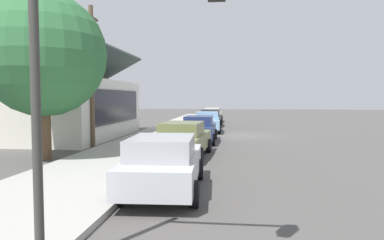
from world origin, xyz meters
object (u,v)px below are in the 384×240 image
Objects in this scene: traffic_light_main at (105,36)px; utility_pole_wooden at (92,74)px; car_skyblue at (207,122)px; car_charcoal at (211,118)px; car_ivory at (213,115)px; car_navy at (199,129)px; shade_tree at (44,55)px; car_silver at (164,163)px; car_olive at (184,139)px; fire_hydrant_red at (177,132)px.

utility_pole_wooden is at bearing 23.03° from traffic_light_main.
car_charcoal is at bearing -1.87° from car_skyblue.
utility_pole_wooden is at bearing 166.13° from car_ivory.
car_charcoal is (11.80, 0.03, -0.00)m from car_navy.
utility_pole_wooden is at bearing 145.56° from car_skyblue.
utility_pole_wooden is (13.31, 5.66, 0.44)m from traffic_light_main.
car_skyblue is at bearing -24.62° from shade_tree.
car_silver is at bearing 177.21° from car_skyblue.
car_ivory is (5.89, 0.11, 0.00)m from car_charcoal.
shade_tree is at bearing 167.55° from car_ivory.
car_silver is 0.93× the size of traffic_light_main.
car_navy is 11.80m from car_charcoal.
car_silver is 11.25m from car_navy.
shade_tree reaches higher than car_navy.
car_ivory is at bearing -1.75° from car_skyblue.
car_silver is at bearing -146.92° from utility_pole_wooden.
car_navy is at bearing -41.00° from shade_tree.
car_olive is 0.93× the size of traffic_light_main.
car_silver is at bearing -172.94° from fire_hydrant_red.
shade_tree reaches higher than car_ivory.
car_navy is 1.06× the size of car_skyblue.
fire_hydrant_red is (-16.59, 1.36, -0.32)m from car_ivory.
car_navy is 16.29m from traffic_light_main.
car_olive is 5.48m from car_navy.
traffic_light_main is (-22.29, -0.11, 2.68)m from car_skyblue.
car_navy is at bearing 0.59° from traffic_light_main.
shade_tree is 9.86m from fire_hydrant_red.
shade_tree is at bearing 106.16° from car_olive.
shade_tree is (4.45, 5.94, 3.61)m from car_silver.
car_olive is 0.65× the size of utility_pole_wooden.
car_silver is 1.04× the size of car_ivory.
traffic_light_main is (-10.59, -0.36, 2.67)m from car_olive.
fire_hydrant_red is (6.57, 1.30, -0.32)m from car_olive.
car_navy is at bearing 176.76° from car_skyblue.
car_silver is 5.52m from traffic_light_main.
car_skyblue reaches higher than fire_hydrant_red.
car_navy and car_charcoal have the same top height.
car_navy and car_ivory have the same top height.
car_navy is (11.25, 0.04, -0.00)m from car_silver.
car_olive is at bearing -117.19° from utility_pole_wooden.
car_silver and car_navy have the same top height.
utility_pole_wooden is (4.04, -0.41, -0.50)m from shade_tree.
traffic_light_main reaches higher than car_silver.
traffic_light_main is (-4.82, -0.13, 2.67)m from car_silver.
utility_pole_wooden reaches higher than car_silver.
car_navy is 6.22m from car_skyblue.
car_charcoal is at bearing -178.11° from car_ivory.
traffic_light_main is 14.47m from utility_pole_wooden.
shade_tree is (-18.59, 5.88, 3.62)m from car_charcoal.
car_skyblue and car_ivory have the same top height.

